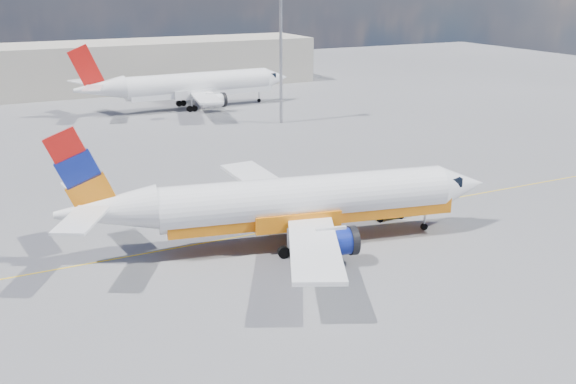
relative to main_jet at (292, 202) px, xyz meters
name	(u,v)px	position (x,y,z in m)	size (l,w,h in m)	color
ground	(268,249)	(-1.96, -0.09, -3.16)	(240.00, 240.00, 0.00)	#5B5B60
taxi_line	(252,234)	(-1.96, 2.91, -3.16)	(70.00, 0.15, 0.01)	yellow
terminal_main	(115,66)	(3.04, 74.91, 0.84)	(70.00, 14.00, 8.00)	#B9B09F
main_jet	(292,202)	(0.00, 0.00, 0.00)	(31.45, 24.31, 9.49)	white
second_jet	(192,86)	(9.51, 52.42, 0.17)	(32.96, 26.06, 9.99)	white
gse_tug	(386,208)	(9.00, 1.47, -2.32)	(2.57, 1.66, 1.79)	black
traffic_cone	(346,249)	(2.60, -3.15, -2.85)	(0.46, 0.46, 0.64)	white
floodlight_mast	(281,34)	(16.94, 37.53, 8.33)	(1.40, 1.40, 19.16)	#9A9BA2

